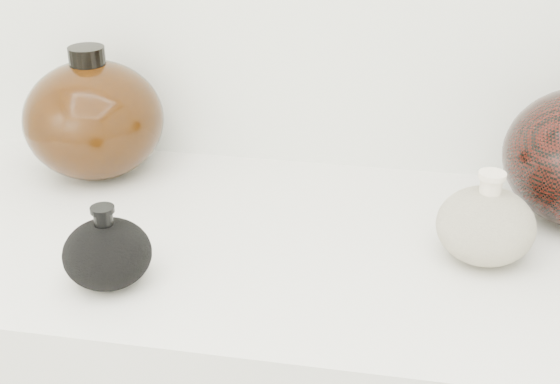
# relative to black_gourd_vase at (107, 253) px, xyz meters

# --- Properties ---
(black_gourd_vase) EXTENTS (0.13, 0.13, 0.10)m
(black_gourd_vase) POSITION_rel_black_gourd_vase_xyz_m (0.00, 0.00, 0.00)
(black_gourd_vase) COLOR black
(black_gourd_vase) RESTS_ON display_counter
(cream_gourd_vase) EXTENTS (0.16, 0.16, 0.12)m
(cream_gourd_vase) POSITION_rel_black_gourd_vase_xyz_m (0.44, 0.14, 0.01)
(cream_gourd_vase) COLOR beige
(cream_gourd_vase) RESTS_ON display_counter
(left_round_pot) EXTENTS (0.27, 0.27, 0.20)m
(left_round_pot) POSITION_rel_black_gourd_vase_xyz_m (-0.13, 0.29, 0.05)
(left_round_pot) COLOR black
(left_round_pot) RESTS_ON display_counter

